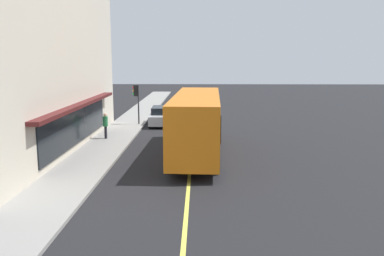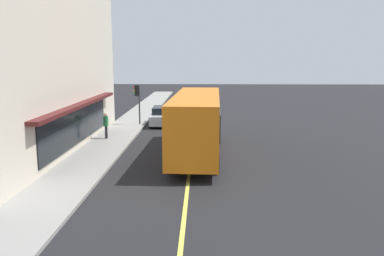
# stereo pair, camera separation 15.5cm
# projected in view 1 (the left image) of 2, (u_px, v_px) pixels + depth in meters

# --- Properties ---
(ground) EXTENTS (120.00, 120.00, 0.00)m
(ground) POSITION_uv_depth(u_px,v_px,m) (192.00, 151.00, 24.41)
(ground) COLOR black
(sidewalk) EXTENTS (80.00, 2.84, 0.15)m
(sidewalk) POSITION_uv_depth(u_px,v_px,m) (102.00, 149.00, 24.49)
(sidewalk) COLOR gray
(sidewalk) RESTS_ON ground
(lane_centre_stripe) EXTENTS (36.00, 0.16, 0.01)m
(lane_centre_stripe) POSITION_uv_depth(u_px,v_px,m) (192.00, 151.00, 24.41)
(lane_centre_stripe) COLOR #D8D14C
(lane_centre_stripe) RESTS_ON ground
(bus) EXTENTS (11.21, 2.92, 3.50)m
(bus) POSITION_uv_depth(u_px,v_px,m) (197.00, 121.00, 22.95)
(bus) COLOR orange
(bus) RESTS_ON ground
(traffic_light) EXTENTS (0.30, 0.52, 3.20)m
(traffic_light) POSITION_uv_depth(u_px,v_px,m) (136.00, 95.00, 32.75)
(traffic_light) COLOR #2D2D33
(traffic_light) RESTS_ON sidewalk
(car_silver) EXTENTS (4.34, 1.95, 1.52)m
(car_silver) POSITION_uv_depth(u_px,v_px,m) (161.00, 116.00, 33.41)
(car_silver) COLOR #B7BABF
(car_silver) RESTS_ON ground
(pedestrian_by_curb) EXTENTS (0.34, 0.34, 1.74)m
(pedestrian_by_curb) POSITION_uv_depth(u_px,v_px,m) (105.00, 123.00, 27.09)
(pedestrian_by_curb) COLOR black
(pedestrian_by_curb) RESTS_ON sidewalk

